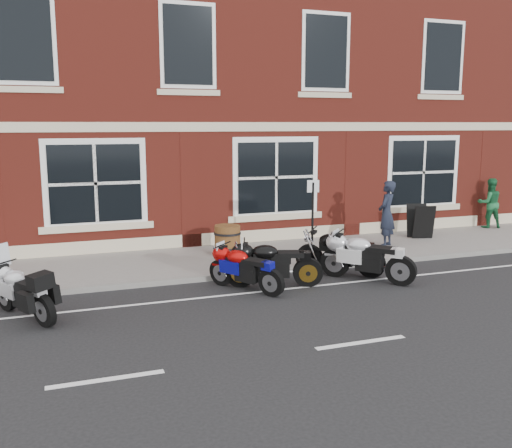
% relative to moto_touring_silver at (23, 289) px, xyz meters
% --- Properties ---
extents(ground, '(80.00, 80.00, 0.00)m').
position_rel_moto_touring_silver_xyz_m(ground, '(5.16, -0.15, -0.53)').
color(ground, black).
rests_on(ground, ground).
extents(sidewalk, '(30.00, 3.00, 0.12)m').
position_rel_moto_touring_silver_xyz_m(sidewalk, '(5.16, 2.85, -0.47)').
color(sidewalk, slate).
rests_on(sidewalk, ground).
extents(kerb, '(30.00, 0.16, 0.12)m').
position_rel_moto_touring_silver_xyz_m(kerb, '(5.16, 1.27, -0.47)').
color(kerb, slate).
rests_on(kerb, ground).
extents(pub_building, '(24.00, 12.00, 12.00)m').
position_rel_moto_touring_silver_xyz_m(pub_building, '(5.16, 10.35, 5.47)').
color(pub_building, maroon).
rests_on(pub_building, ground).
extents(moto_touring_silver, '(1.09, 1.77, 1.30)m').
position_rel_moto_touring_silver_xyz_m(moto_touring_silver, '(0.00, 0.00, 0.00)').
color(moto_touring_silver, black).
rests_on(moto_touring_silver, ground).
extents(moto_sport_red, '(1.16, 1.68, 0.87)m').
position_rel_moto_touring_silver_xyz_m(moto_sport_red, '(4.33, 0.27, -0.03)').
color(moto_sport_red, black).
rests_on(moto_sport_red, ground).
extents(moto_sport_black, '(2.03, 0.81, 0.95)m').
position_rel_moto_touring_silver_xyz_m(moto_sport_black, '(4.97, 0.33, 0.02)').
color(moto_sport_black, black).
rests_on(moto_sport_black, ground).
extents(moto_sport_silver, '(1.55, 1.75, 0.99)m').
position_rel_moto_touring_silver_xyz_m(moto_sport_silver, '(7.12, 0.08, 0.04)').
color(moto_sport_silver, black).
rests_on(moto_sport_silver, ground).
extents(moto_naked_black, '(1.65, 1.57, 0.96)m').
position_rel_moto_touring_silver_xyz_m(moto_naked_black, '(6.83, 0.82, 0.03)').
color(moto_naked_black, black).
rests_on(moto_naked_black, ground).
extents(pedestrian_left, '(0.79, 0.76, 1.83)m').
position_rel_moto_touring_silver_xyz_m(pedestrian_left, '(9.25, 2.61, 0.51)').
color(pedestrian_left, black).
rests_on(pedestrian_left, sidewalk).
extents(pedestrian_right, '(0.93, 0.81, 1.62)m').
position_rel_moto_touring_silver_xyz_m(pedestrian_right, '(14.02, 3.98, 0.40)').
color(pedestrian_right, '#1A5B32').
rests_on(pedestrian_right, sidewalk).
extents(a_board_sign, '(0.70, 0.57, 1.01)m').
position_rel_moto_touring_silver_xyz_m(a_board_sign, '(10.85, 3.27, 0.10)').
color(a_board_sign, black).
rests_on(a_board_sign, sidewalk).
extents(barrel_planter, '(0.70, 0.70, 0.78)m').
position_rel_moto_touring_silver_xyz_m(barrel_planter, '(4.80, 3.07, -0.02)').
color(barrel_planter, '#4D2C14').
rests_on(barrel_planter, sidewalk).
extents(parking_sign, '(0.29, 0.07, 2.05)m').
position_rel_moto_touring_silver_xyz_m(parking_sign, '(6.42, 1.40, 0.78)').
color(parking_sign, black).
rests_on(parking_sign, sidewalk).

